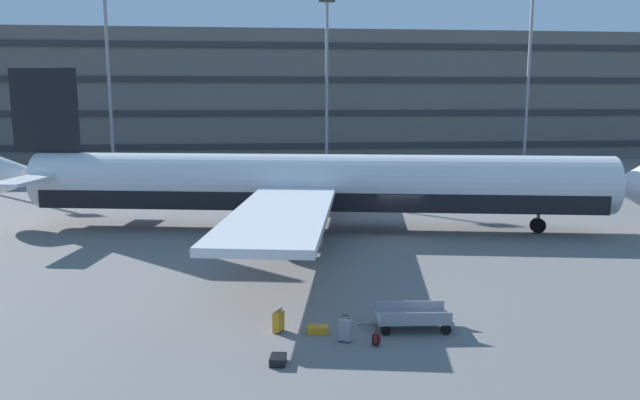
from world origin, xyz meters
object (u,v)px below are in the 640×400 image
Objects in this scene: airliner at (310,185)px; suitcase_red at (278,360)px; backpack_laid_flat at (376,339)px; suitcase_silver at (278,321)px; suitcase_upright at (318,330)px; baggage_cart at (413,317)px; suitcase_scuffed at (345,330)px.

airliner reaches higher than suitcase_red.
suitcase_silver is at bearing 153.93° from backpack_laid_flat.
suitcase_upright is 2.76m from suitcase_red.
suitcase_red is (-2.69, -19.20, -2.64)m from airliner.
suitcase_upright is 1.55× the size of backpack_laid_flat.
suitcase_silver is 0.25× the size of baggage_cart.
suitcase_red is 5.40m from baggage_cart.
suitcase_red is 2.76m from suitcase_scuffed.
airliner is 50.65× the size of suitcase_upright.
suitcase_scuffed is 1.09m from backpack_laid_flat.
suitcase_upright is at bearing -11.06° from suitcase_silver.
suitcase_red is 0.80× the size of suitcase_scuffed.
baggage_cart is at bearing -2.70° from suitcase_silver.
airliner is 47.85× the size of suitcase_silver.
suitcase_red is at bearing -97.97° from airliner.
backpack_laid_flat reaches higher than suitcase_red.
suitcase_upright is 0.24× the size of baggage_cart.
suitcase_silver is at bearing 177.30° from baggage_cart.
suitcase_silver is (-2.58, -16.60, -2.38)m from airliner.
suitcase_scuffed is at bearing -91.26° from airliner.
suitcase_scuffed reaches higher than suitcase_silver.
suitcase_upright is 0.90× the size of suitcase_scuffed.
airliner is at bearing 81.17° from suitcase_silver.
suitcase_scuffed is (0.84, -0.83, 0.27)m from suitcase_upright.
backpack_laid_flat is (3.16, -1.55, -0.16)m from suitcase_silver.
backpack_laid_flat is (0.97, -0.45, -0.17)m from suitcase_scuffed.
baggage_cart reaches higher than backpack_laid_flat.
suitcase_scuffed reaches higher than suitcase_red.
baggage_cart is (4.84, 2.38, 0.30)m from suitcase_red.
suitcase_silver is 1.64× the size of backpack_laid_flat.
baggage_cart is at bearing 0.70° from suitcase_upright.
backpack_laid_flat is (3.27, 1.06, 0.10)m from suitcase_red.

